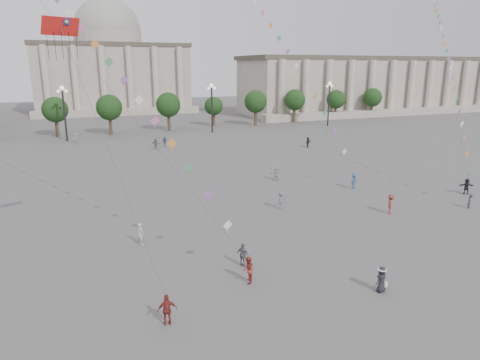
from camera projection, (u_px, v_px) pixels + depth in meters
name	position (u px, v px, depth m)	size (l,w,h in m)	color
ground	(337.00, 301.00, 26.66)	(360.00, 360.00, 0.00)	#54524F
hall_east	(368.00, 85.00, 135.73)	(84.00, 26.22, 17.20)	gray
hall_central	(110.00, 66.00, 138.86)	(48.30, 34.30, 35.50)	gray
tree_row	(137.00, 107.00, 95.21)	(137.12, 5.12, 8.00)	#39281C
lamp_post_mid_west	(63.00, 103.00, 82.12)	(2.00, 0.90, 10.65)	#262628
lamp_post_mid_east	(212.00, 99.00, 92.94)	(2.00, 0.90, 10.65)	#262628
lamp_post_far_east	(329.00, 96.00, 103.76)	(2.00, 0.90, 10.65)	#262628
person_crowd_0	(165.00, 142.00, 78.02)	(1.07, 0.45, 1.83)	#354C79
person_crowd_3	(467.00, 186.00, 48.84)	(1.70, 0.54, 1.83)	black
person_crowd_4	(77.00, 138.00, 81.50)	(1.76, 0.56, 1.90)	silver
person_crowd_6	(281.00, 200.00, 43.69)	(1.22, 0.70, 1.89)	slate
person_crowd_7	(276.00, 173.00, 54.76)	(1.67, 0.53, 1.80)	#B3B3AF
person_crowd_8	(391.00, 204.00, 42.34)	(1.26, 0.72, 1.94)	maroon
person_crowd_9	(308.00, 142.00, 77.38)	(1.70, 0.54, 1.84)	#232228
person_crowd_12	(156.00, 144.00, 75.41)	(1.78, 0.57, 1.92)	slate
person_crowd_13	(140.00, 234.00, 34.91)	(0.67, 0.44, 1.85)	beige
tourist_0	(167.00, 310.00, 24.02)	(1.09, 0.45, 1.86)	maroon
tourist_3	(243.00, 255.00, 31.12)	(1.03, 0.43, 1.77)	#5A5A5E
kite_flyer_0	(248.00, 270.00, 28.63)	(0.92, 0.72, 1.90)	maroon
kite_flyer_1	(354.00, 181.00, 50.94)	(1.18, 0.68, 1.83)	#324F71
kite_flyer_2	(471.00, 201.00, 43.98)	(0.72, 0.56, 1.48)	slate
hat_person	(382.00, 279.00, 27.55)	(0.95, 0.74, 1.73)	black
dragon_kite	(63.00, 41.00, 25.03)	(3.15, 4.19, 16.88)	red
kite_train_east	(444.00, 43.00, 61.54)	(25.92, 35.11, 53.25)	#3F3F3F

